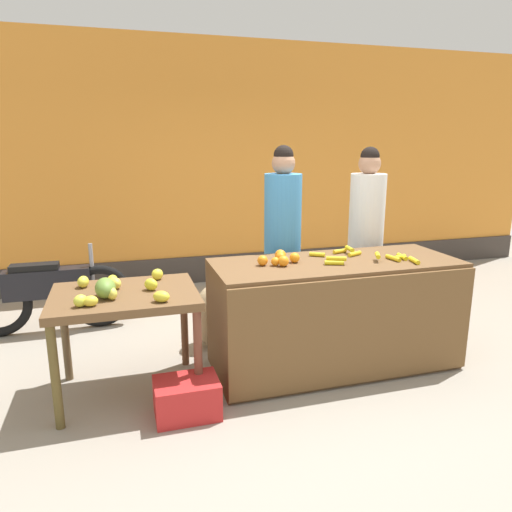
# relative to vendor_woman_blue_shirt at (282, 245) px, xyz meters

# --- Properties ---
(ground_plane) EXTENTS (24.00, 24.00, 0.00)m
(ground_plane) POSITION_rel_vendor_woman_blue_shirt_xyz_m (-0.15, -0.64, -0.92)
(ground_plane) COLOR gray
(market_wall_back) EXTENTS (9.76, 0.23, 3.12)m
(market_wall_back) POSITION_rel_vendor_woman_blue_shirt_xyz_m (-0.15, 2.19, 0.61)
(market_wall_back) COLOR orange
(market_wall_back) RESTS_ON ground
(fruit_stall_counter) EXTENTS (2.02, 0.82, 0.91)m
(fruit_stall_counter) POSITION_rel_vendor_woman_blue_shirt_xyz_m (0.24, -0.66, -0.47)
(fruit_stall_counter) COLOR brown
(fruit_stall_counter) RESTS_ON ground
(side_table_wooden) EXTENTS (1.03, 0.79, 0.79)m
(side_table_wooden) POSITION_rel_vendor_woman_blue_shirt_xyz_m (-1.44, -0.64, -0.23)
(side_table_wooden) COLOR brown
(side_table_wooden) RESTS_ON ground
(banana_bunch_pile) EXTENTS (0.76, 0.58, 0.07)m
(banana_bunch_pile) POSITION_rel_vendor_woman_blue_shirt_xyz_m (0.49, -0.66, 0.01)
(banana_bunch_pile) COLOR gold
(banana_bunch_pile) RESTS_ON fruit_stall_counter
(orange_pile) EXTENTS (0.36, 0.27, 0.09)m
(orange_pile) POSITION_rel_vendor_woman_blue_shirt_xyz_m (-0.23, -0.59, 0.03)
(orange_pile) COLOR orange
(orange_pile) RESTS_ON fruit_stall_counter
(mango_papaya_pile) EXTENTS (0.66, 0.67, 0.14)m
(mango_papaya_pile) POSITION_rel_vendor_woman_blue_shirt_xyz_m (-1.51, -0.68, -0.07)
(mango_papaya_pile) COLOR yellow
(mango_papaya_pile) RESTS_ON side_table_wooden
(vendor_woman_blue_shirt) EXTENTS (0.34, 0.34, 1.83)m
(vendor_woman_blue_shirt) POSITION_rel_vendor_woman_blue_shirt_xyz_m (0.00, 0.00, 0.00)
(vendor_woman_blue_shirt) COLOR #33333D
(vendor_woman_blue_shirt) RESTS_ON ground
(vendor_woman_white_shirt) EXTENTS (0.34, 0.34, 1.81)m
(vendor_woman_white_shirt) POSITION_rel_vendor_woman_blue_shirt_xyz_m (0.87, 0.02, -0.01)
(vendor_woman_white_shirt) COLOR #33333D
(vendor_woman_white_shirt) RESTS_ON ground
(parked_motorcycle) EXTENTS (1.60, 0.18, 0.88)m
(parked_motorcycle) POSITION_rel_vendor_woman_blue_shirt_xyz_m (-2.16, 0.81, -0.52)
(parked_motorcycle) COLOR black
(parked_motorcycle) RESTS_ON ground
(produce_crate) EXTENTS (0.44, 0.32, 0.26)m
(produce_crate) POSITION_rel_vendor_woman_blue_shirt_xyz_m (-1.07, -1.07, -0.79)
(produce_crate) COLOR red
(produce_crate) RESTS_ON ground
(produce_sack) EXTENTS (0.47, 0.46, 0.58)m
(produce_sack) POSITION_rel_vendor_woman_blue_shirt_xyz_m (-0.67, 0.02, -0.63)
(produce_sack) COLOR tan
(produce_sack) RESTS_ON ground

